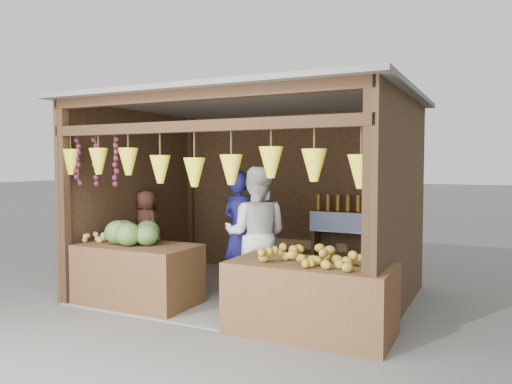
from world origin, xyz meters
TOP-DOWN VIEW (x-y plane):
  - ground at (0.00, 0.00)m, footprint 80.00×80.00m
  - stall_structure at (-0.03, -0.04)m, footprint 4.30×3.30m
  - back_shelf at (1.05, 1.28)m, footprint 1.25×0.32m
  - counter_left at (-1.10, -1.04)m, footprint 1.51×0.85m
  - counter_right at (1.25, -1.11)m, footprint 1.72×0.85m
  - stool at (-1.83, 0.05)m, footprint 0.30×0.30m
  - man_standing at (-0.15, -0.05)m, footprint 0.72×0.59m
  - woman_standing at (0.21, -0.29)m, footprint 1.01×0.88m
  - vendor_seated at (-1.83, 0.05)m, footprint 0.63×0.51m
  - melon_pile at (-1.17, -1.02)m, footprint 1.00×0.50m
  - tanfruit_pile at (-1.71, -1.12)m, footprint 0.34×0.40m
  - mango_pile at (1.34, -1.14)m, footprint 1.40×0.64m

SIDE VIEW (x-z plane):
  - ground at x=0.00m, z-range 0.00..0.00m
  - stool at x=-1.83m, z-range 0.00..0.28m
  - counter_right at x=1.25m, z-range 0.00..0.75m
  - counter_left at x=-1.10m, z-range 0.00..0.77m
  - tanfruit_pile at x=-1.71m, z-range 0.77..0.90m
  - vendor_seated at x=-1.83m, z-range 0.28..1.39m
  - man_standing at x=-0.15m, z-range 0.00..1.70m
  - mango_pile at x=1.34m, z-range 0.75..0.97m
  - back_shelf at x=1.05m, z-range 0.21..1.54m
  - woman_standing at x=0.21m, z-range 0.00..1.76m
  - melon_pile at x=-1.17m, z-range 0.77..1.09m
  - stall_structure at x=-0.03m, z-range 0.34..3.00m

